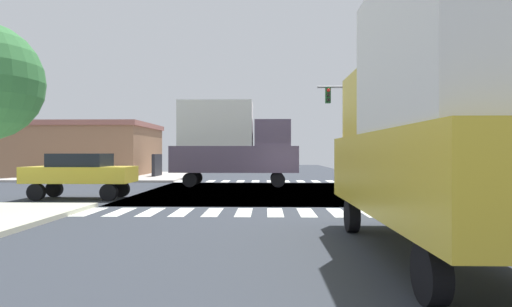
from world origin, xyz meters
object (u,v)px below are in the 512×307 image
at_px(bank_building, 76,149).
at_px(box_truck_leading_2, 231,141).
at_px(street_lamp, 361,123).
at_px(sedan_crossing_1, 259,158).
at_px(box_truck_nearside_1, 437,116).
at_px(traffic_signal_mast, 373,107).
at_px(sedan_queued_2, 258,160).
at_px(sedan_middle_4, 80,172).

xyz_separation_m(bank_building, box_truck_leading_2, (14.13, -11.04, 0.37)).
relative_size(street_lamp, bank_building, 0.53).
bearing_deg(street_lamp, sedan_crossing_1, 116.60).
height_order(box_truck_nearside_1, sedan_crossing_1, box_truck_nearside_1).
height_order(traffic_signal_mast, box_truck_nearside_1, traffic_signal_mast).
xyz_separation_m(street_lamp, sedan_queued_2, (-9.49, 10.49, -3.44)).
xyz_separation_m(sedan_crossing_1, sedan_queued_2, (0.00, -8.45, 0.00)).
distance_m(traffic_signal_mast, sedan_middle_4, 18.30).
relative_size(box_truck_leading_2, sedan_middle_4, 1.67).
relative_size(traffic_signal_mast, sedan_middle_4, 1.54).
bearing_deg(traffic_signal_mast, bank_building, 161.53).
bearing_deg(box_truck_leading_2, street_lamp, 142.49).
xyz_separation_m(traffic_signal_mast, sedan_queued_2, (-7.90, 20.92, -3.74)).
bearing_deg(sedan_queued_2, sedan_middle_4, 77.82).
distance_m(sedan_crossing_1, sedan_queued_2, 8.45).
bearing_deg(traffic_signal_mast, street_lamp, 81.34).
relative_size(sedan_crossing_1, sedan_middle_4, 1.00).
bearing_deg(sedan_queued_2, street_lamp, 132.12).
relative_size(bank_building, sedan_middle_4, 3.35).
bearing_deg(traffic_signal_mast, box_truck_nearside_1, -101.02).
distance_m(traffic_signal_mast, street_lamp, 10.55).
relative_size(box_truck_nearside_1, box_truck_leading_2, 1.00).
bearing_deg(bank_building, sedan_queued_2, 40.99).
xyz_separation_m(sedan_crossing_1, sedan_middle_4, (-6.74, -39.70, 0.00)).
distance_m(traffic_signal_mast, box_truck_nearside_1, 20.53).
bearing_deg(sedan_middle_4, street_lamp, -38.04).
bearing_deg(sedan_queued_2, sedan_crossing_1, -90.00).
xyz_separation_m(traffic_signal_mast, sedan_crossing_1, (-7.90, 29.37, -3.74)).
distance_m(box_truck_nearside_1, sedan_crossing_1, 49.59).
bearing_deg(bank_building, sedan_crossing_1, 54.95).
height_order(bank_building, sedan_queued_2, bank_building).
bearing_deg(sedan_queued_2, traffic_signal_mast, 110.69).
bearing_deg(traffic_signal_mast, sedan_crossing_1, 105.05).
bearing_deg(street_lamp, bank_building, -173.73).
xyz_separation_m(box_truck_nearside_1, sedan_crossing_1, (-4.00, 49.40, -1.45)).
relative_size(box_truck_nearside_1, sedan_queued_2, 1.67).
bearing_deg(box_truck_leading_2, sedan_middle_4, -39.04).
distance_m(street_lamp, bank_building, 24.94).
bearing_deg(bank_building, box_truck_nearside_1, -55.32).
relative_size(street_lamp, box_truck_nearside_1, 1.05).
bearing_deg(box_truck_nearside_1, sedan_crossing_1, 94.63).
bearing_deg(sedan_crossing_1, bank_building, 54.95).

